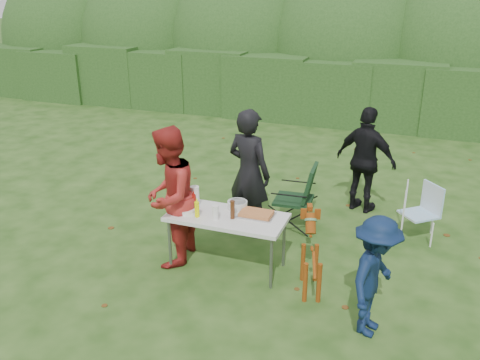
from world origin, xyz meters
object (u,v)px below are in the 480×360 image
(person_red_jacket, at_px, (169,197))
(camping_chair, at_px, (294,196))
(person_cook, at_px, (249,173))
(paper_towel_roll, at_px, (195,196))
(person_black_puffy, at_px, (366,160))
(dog, at_px, (311,259))
(lawn_chair, at_px, (419,212))
(child, at_px, (375,277))
(ketchup_bottle, at_px, (194,203))
(beer_bottle, at_px, (232,210))
(mustard_bottle, at_px, (197,209))
(folding_table, at_px, (227,219))

(person_red_jacket, xyz_separation_m, camping_chair, (1.25, 1.54, -0.42))
(person_cook, relative_size, paper_towel_roll, 7.23)
(person_red_jacket, xyz_separation_m, paper_towel_roll, (0.24, 0.26, -0.05))
(person_black_puffy, height_order, dog, person_black_puffy)
(lawn_chair, bearing_deg, dog, 18.13)
(child, xyz_separation_m, ketchup_bottle, (-2.36, 0.68, 0.18))
(camping_chair, height_order, ketchup_bottle, camping_chair)
(camping_chair, distance_m, lawn_chair, 1.81)
(lawn_chair, relative_size, paper_towel_roll, 3.16)
(beer_bottle, bearing_deg, dog, -5.96)
(lawn_chair, relative_size, mustard_bottle, 4.11)
(folding_table, height_order, dog, dog)
(ketchup_bottle, relative_size, paper_towel_roll, 0.85)
(person_red_jacket, bearing_deg, ketchup_bottle, 100.73)
(person_red_jacket, distance_m, lawn_chair, 3.58)
(camping_chair, distance_m, paper_towel_roll, 1.67)
(beer_bottle, height_order, paper_towel_roll, paper_towel_roll)
(person_black_puffy, relative_size, paper_towel_roll, 6.59)
(camping_chair, distance_m, beer_bottle, 1.58)
(folding_table, relative_size, dog, 1.64)
(person_black_puffy, bearing_deg, child, 119.03)
(person_cook, xyz_separation_m, child, (1.97, -1.72, -0.27))
(child, relative_size, camping_chair, 1.32)
(dog, bearing_deg, paper_towel_roll, 61.96)
(person_red_jacket, height_order, beer_bottle, person_red_jacket)
(lawn_chair, bearing_deg, beer_bottle, -1.57)
(ketchup_bottle, bearing_deg, paper_towel_roll, 110.84)
(mustard_bottle, bearing_deg, person_black_puffy, 56.17)
(lawn_chair, relative_size, beer_bottle, 3.42)
(camping_chair, relative_size, mustard_bottle, 5.05)
(folding_table, height_order, person_black_puffy, person_black_puffy)
(folding_table, distance_m, lawn_chair, 2.87)
(mustard_bottle, bearing_deg, child, -13.26)
(person_black_puffy, relative_size, lawn_chair, 2.09)
(folding_table, bearing_deg, child, -19.87)
(person_red_jacket, distance_m, dog, 1.96)
(folding_table, height_order, person_cook, person_cook)
(person_black_puffy, xyz_separation_m, paper_towel_roll, (-1.91, -2.27, 0.01))
(person_black_puffy, distance_m, mustard_bottle, 3.12)
(person_red_jacket, bearing_deg, person_black_puffy, 132.38)
(mustard_bottle, distance_m, ketchup_bottle, 0.19)
(folding_table, height_order, mustard_bottle, mustard_bottle)
(mustard_bottle, bearing_deg, dog, -0.05)
(person_cook, distance_m, camping_chair, 0.82)
(lawn_chair, relative_size, ketchup_bottle, 3.73)
(folding_table, bearing_deg, person_black_puffy, 60.03)
(person_red_jacket, xyz_separation_m, beer_bottle, (0.85, 0.05, -0.06))
(dog, bearing_deg, camping_chair, 4.81)
(child, bearing_deg, camping_chair, 45.67)
(person_black_puffy, distance_m, dog, 2.64)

